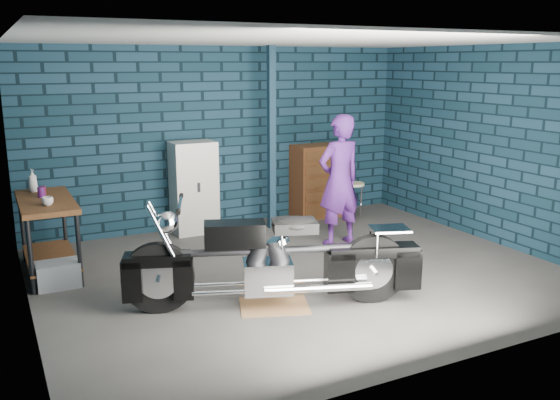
{
  "coord_description": "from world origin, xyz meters",
  "views": [
    {
      "loc": [
        -3.24,
        -5.9,
        2.47
      ],
      "look_at": [
        -0.13,
        0.3,
        0.85
      ],
      "focal_mm": 38.0,
      "sensor_mm": 36.0,
      "label": 1
    }
  ],
  "objects_px": {
    "storage_bin": "(58,275)",
    "tool_chest": "(320,181)",
    "motorcycle": "(274,253)",
    "locker": "(194,188)",
    "person": "(339,180)",
    "shop_stool": "(353,201)",
    "workbench": "(49,237)"
  },
  "relations": [
    {
      "from": "workbench",
      "to": "person",
      "type": "distance_m",
      "value": 3.76
    },
    {
      "from": "tool_chest",
      "to": "locker",
      "type": "bearing_deg",
      "value": 180.0
    },
    {
      "from": "motorcycle",
      "to": "workbench",
      "type": "bearing_deg",
      "value": 152.81
    },
    {
      "from": "motorcycle",
      "to": "tool_chest",
      "type": "height_order",
      "value": "tool_chest"
    },
    {
      "from": "person",
      "to": "workbench",
      "type": "bearing_deg",
      "value": -12.01
    },
    {
      "from": "tool_chest",
      "to": "shop_stool",
      "type": "bearing_deg",
      "value": -51.98
    },
    {
      "from": "locker",
      "to": "tool_chest",
      "type": "height_order",
      "value": "locker"
    },
    {
      "from": "storage_bin",
      "to": "tool_chest",
      "type": "relative_size",
      "value": 0.39
    },
    {
      "from": "shop_stool",
      "to": "tool_chest",
      "type": "bearing_deg",
      "value": 128.02
    },
    {
      "from": "motorcycle",
      "to": "shop_stool",
      "type": "relative_size",
      "value": 4.32
    },
    {
      "from": "locker",
      "to": "shop_stool",
      "type": "xyz_separation_m",
      "value": [
        2.49,
        -0.45,
        -0.37
      ]
    },
    {
      "from": "storage_bin",
      "to": "motorcycle",
      "type": "bearing_deg",
      "value": -39.27
    },
    {
      "from": "person",
      "to": "tool_chest",
      "type": "distance_m",
      "value": 1.57
    },
    {
      "from": "storage_bin",
      "to": "locker",
      "type": "relative_size",
      "value": 0.34
    },
    {
      "from": "workbench",
      "to": "motorcycle",
      "type": "xyz_separation_m",
      "value": [
        1.95,
        -2.08,
        0.12
      ]
    },
    {
      "from": "motorcycle",
      "to": "locker",
      "type": "height_order",
      "value": "locker"
    },
    {
      "from": "storage_bin",
      "to": "locker",
      "type": "bearing_deg",
      "value": 34.09
    },
    {
      "from": "workbench",
      "to": "tool_chest",
      "type": "distance_m",
      "value": 4.34
    },
    {
      "from": "workbench",
      "to": "shop_stool",
      "type": "xyz_separation_m",
      "value": [
        4.6,
        0.46,
        -0.15
      ]
    },
    {
      "from": "shop_stool",
      "to": "locker",
      "type": "bearing_deg",
      "value": 169.77
    },
    {
      "from": "motorcycle",
      "to": "person",
      "type": "bearing_deg",
      "value": 61.23
    },
    {
      "from": "locker",
      "to": "shop_stool",
      "type": "height_order",
      "value": "locker"
    },
    {
      "from": "person",
      "to": "storage_bin",
      "type": "distance_m",
      "value": 3.75
    },
    {
      "from": "person",
      "to": "tool_chest",
      "type": "bearing_deg",
      "value": -114.87
    },
    {
      "from": "person",
      "to": "storage_bin",
      "type": "bearing_deg",
      "value": -4.32
    },
    {
      "from": "person",
      "to": "tool_chest",
      "type": "xyz_separation_m",
      "value": [
        0.55,
        1.44,
        -0.31
      ]
    },
    {
      "from": "storage_bin",
      "to": "shop_stool",
      "type": "bearing_deg",
      "value": 11.85
    },
    {
      "from": "locker",
      "to": "workbench",
      "type": "bearing_deg",
      "value": -156.6
    },
    {
      "from": "person",
      "to": "storage_bin",
      "type": "relative_size",
      "value": 3.9
    },
    {
      "from": "motorcycle",
      "to": "locker",
      "type": "bearing_deg",
      "value": 106.65
    },
    {
      "from": "storage_bin",
      "to": "locker",
      "type": "xyz_separation_m",
      "value": [
        2.08,
        1.41,
        0.53
      ]
    },
    {
      "from": "motorcycle",
      "to": "tool_chest",
      "type": "bearing_deg",
      "value": 72.07
    }
  ]
}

